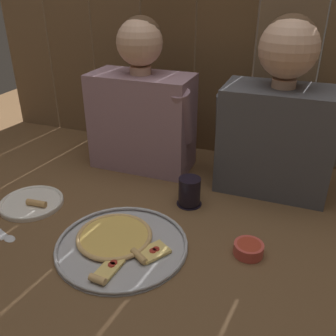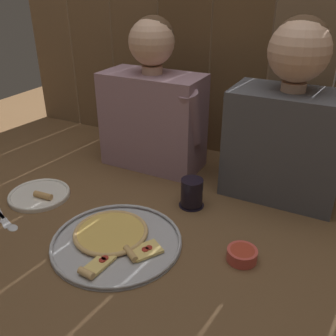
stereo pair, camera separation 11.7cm
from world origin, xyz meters
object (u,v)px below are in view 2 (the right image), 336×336
dipping_bowl (242,255)px  pizza_tray (115,239)px  diner_left (153,104)px  diner_right (288,121)px  dinner_plate (39,195)px  drinking_glass (192,193)px

dipping_bowl → pizza_tray: bearing=-165.9°
pizza_tray → diner_left: (-0.15, 0.52, 0.25)m
diner_right → dipping_bowl: bearing=-91.0°
dinner_plate → drinking_glass: drinking_glass is taller
pizza_tray → diner_right: 0.69m
drinking_glass → diner_left: 0.42m
pizza_tray → dipping_bowl: size_ratio=4.56×
dinner_plate → drinking_glass: 0.55m
dinner_plate → dipping_bowl: bearing=0.3°
pizza_tray → diner_left: diner_left is taller
dipping_bowl → diner_left: 0.71m
pizza_tray → dipping_bowl: dipping_bowl is taller
dinner_plate → drinking_glass: size_ratio=2.14×
drinking_glass → diner_right: bearing=42.4°
pizza_tray → dipping_bowl: bearing=14.1°
dipping_bowl → diner_right: (0.01, 0.42, 0.26)m
pizza_tray → diner_left: size_ratio=0.66×
dinner_plate → diner_left: diner_left is taller
pizza_tray → dinner_plate: 0.40m
dinner_plate → dipping_bowl: (0.76, 0.00, 0.01)m
drinking_glass → dipping_bowl: 0.31m
diner_left → diner_right: 0.53m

